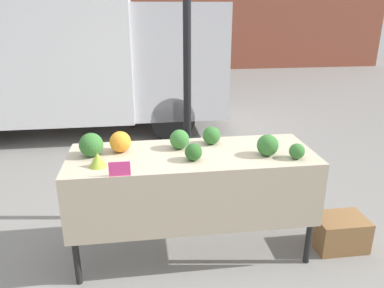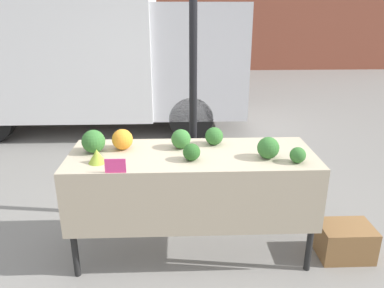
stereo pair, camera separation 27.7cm
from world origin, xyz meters
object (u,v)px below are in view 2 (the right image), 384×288
parked_truck (90,43)px  orange_cauliflower (122,139)px  produce_crate (345,241)px  price_sign (115,166)px

parked_truck → orange_cauliflower: size_ratio=27.94×
parked_truck → orange_cauliflower: 3.84m
parked_truck → produce_crate: 5.03m
produce_crate → price_sign: bearing=-173.3°
parked_truck → produce_crate: parked_truck is taller
parked_truck → price_sign: (1.03, -4.14, -0.47)m
orange_cauliflower → produce_crate: size_ratio=0.39×
orange_cauliflower → produce_crate: orange_cauliflower is taller
parked_truck → produce_crate: (2.87, -3.92, -1.29)m
produce_crate → orange_cauliflower: bearing=172.4°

